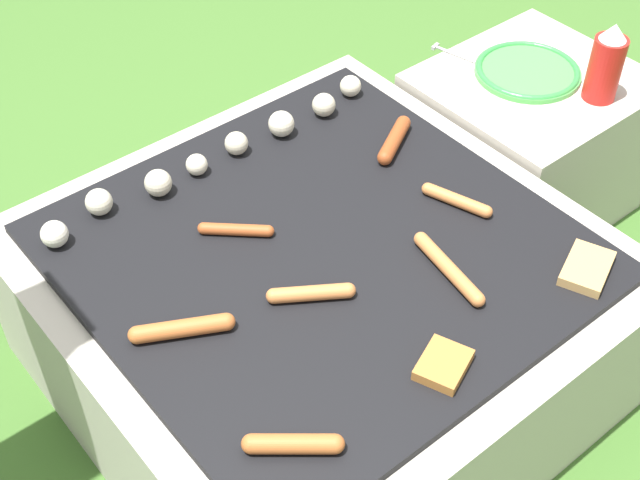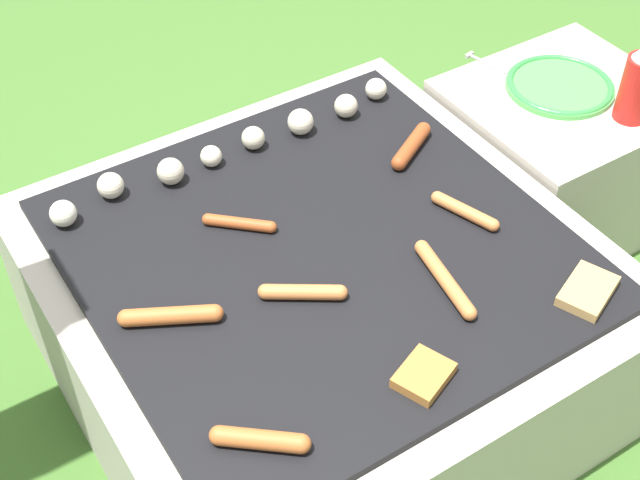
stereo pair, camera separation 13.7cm
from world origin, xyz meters
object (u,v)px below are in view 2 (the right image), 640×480
at_px(plate_colorful, 560,86).
at_px(condiment_bottle, 639,84).
at_px(fork_utensil, 496,68).
at_px(sausage_front_center, 171,316).

bearing_deg(plate_colorful, condiment_bottle, -72.04).
bearing_deg(fork_utensil, sausage_front_center, -163.31).
distance_m(sausage_front_center, condiment_bottle, 1.11).
distance_m(plate_colorful, condiment_bottle, 0.19).
bearing_deg(sausage_front_center, condiment_bottle, -0.37).
height_order(sausage_front_center, fork_utensil, sausage_front_center).
bearing_deg(plate_colorful, sausage_front_center, -171.61).
height_order(plate_colorful, fork_utensil, plate_colorful).
bearing_deg(sausage_front_center, plate_colorful, 8.39).
relative_size(sausage_front_center, fork_utensil, 0.86).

